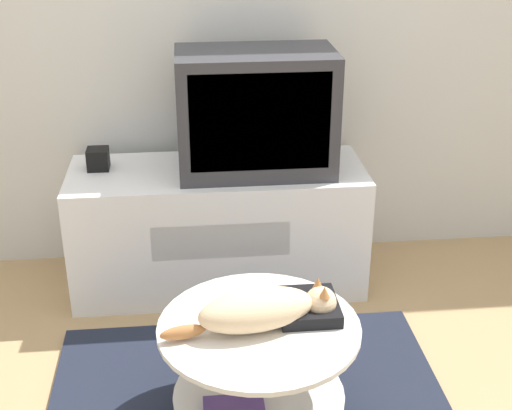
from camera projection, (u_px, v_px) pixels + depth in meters
rug at (250, 410)px, 2.57m from camera, size 1.45×1.10×0.02m
tv_stand at (218, 227)px, 3.27m from camera, size 1.32×0.50×0.57m
tv at (256, 112)px, 3.05m from camera, size 0.67×0.38×0.53m
speaker at (98, 159)px, 3.14m from camera, size 0.09×0.09×0.09m
coffee_table at (258, 362)px, 2.39m from camera, size 0.67×0.67×0.40m
dvd_box at (308, 307)px, 2.39m from camera, size 0.20×0.22×0.04m
cat at (263, 309)px, 2.30m from camera, size 0.59×0.24×0.13m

